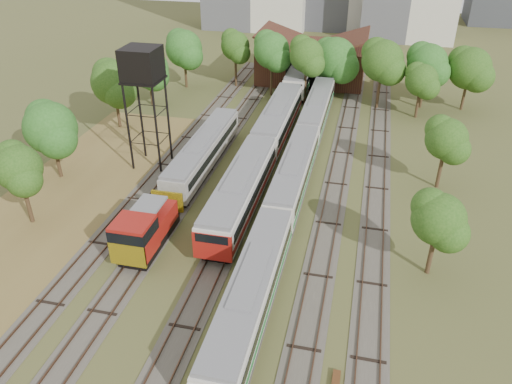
% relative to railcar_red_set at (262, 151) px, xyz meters
% --- Properties ---
extents(ground, '(240.00, 240.00, 0.00)m').
position_rel_railcar_red_set_xyz_m(ground, '(2.00, -26.73, -2.03)').
color(ground, '#475123').
rests_on(ground, ground).
extents(dry_grass_patch, '(14.00, 60.00, 0.04)m').
position_rel_railcar_red_set_xyz_m(dry_grass_patch, '(-16.00, -18.73, -2.01)').
color(dry_grass_patch, brown).
rests_on(dry_grass_patch, ground).
extents(tracks, '(24.60, 80.00, 0.19)m').
position_rel_railcar_red_set_xyz_m(tracks, '(1.33, -1.73, -1.98)').
color(tracks, '#4C473D').
rests_on(tracks, ground).
extents(railcar_red_set, '(3.10, 34.58, 3.83)m').
position_rel_railcar_red_set_xyz_m(railcar_red_set, '(0.00, 0.00, 0.00)').
color(railcar_red_set, black).
rests_on(railcar_red_set, ground).
extents(railcar_green_set, '(2.74, 52.07, 3.38)m').
position_rel_railcar_red_set_xyz_m(railcar_green_set, '(4.00, -3.80, -0.24)').
color(railcar_green_set, black).
rests_on(railcar_green_set, ground).
extents(railcar_rear, '(3.02, 16.08, 3.73)m').
position_rel_railcar_red_set_xyz_m(railcar_rear, '(0.00, 27.25, -0.05)').
color(railcar_rear, black).
rests_on(railcar_rear, ground).
extents(shunter_locomotive, '(2.92, 8.10, 3.83)m').
position_rel_railcar_red_set_xyz_m(shunter_locomotive, '(-6.00, -16.13, -0.17)').
color(shunter_locomotive, black).
rests_on(shunter_locomotive, ground).
extents(old_grey_coach, '(2.70, 18.00, 3.33)m').
position_rel_railcar_red_set_xyz_m(old_grey_coach, '(-6.00, -1.19, -0.21)').
color(old_grey_coach, black).
rests_on(old_grey_coach, ground).
extents(water_tower, '(3.61, 3.61, 12.45)m').
position_rel_railcar_red_set_xyz_m(water_tower, '(-11.63, -1.71, 8.48)').
color(water_tower, black).
rests_on(water_tower, ground).
extents(maintenance_shed, '(16.45, 11.55, 7.58)m').
position_rel_railcar_red_set_xyz_m(maintenance_shed, '(1.00, 31.25, 0.89)').
color(maintenance_shed, '#3C1B15').
rests_on(maintenance_shed, ground).
extents(tree_band_left, '(7.36, 55.64, 8.41)m').
position_rel_railcar_red_set_xyz_m(tree_band_left, '(-19.07, -3.92, 3.13)').
color(tree_band_left, '#382616').
rests_on(tree_band_left, ground).
extents(tree_band_far, '(44.95, 9.93, 9.19)m').
position_rel_railcar_red_set_xyz_m(tree_band_far, '(4.73, 22.97, 3.89)').
color(tree_band_far, '#382616').
rests_on(tree_band_far, ground).
extents(tree_band_right, '(5.64, 36.46, 7.16)m').
position_rel_railcar_red_set_xyz_m(tree_band_right, '(16.75, 2.33, 2.96)').
color(tree_band_right, '#382616').
rests_on(tree_band_right, ground).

